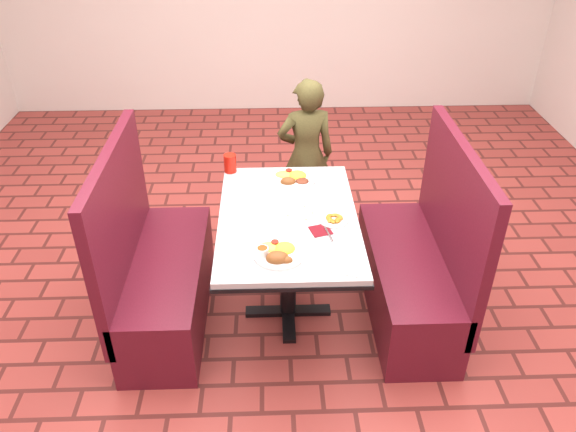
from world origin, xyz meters
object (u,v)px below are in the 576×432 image
object	(u,v)px
dining_table	(288,230)
far_dinner_plate	(293,177)
diner_person	(306,155)
red_tumbler	(230,163)
booth_bench_left	(158,276)
booth_bench_right	(416,270)
near_dinner_plate	(278,251)
plantain_plate	(334,219)

from	to	relation	value
dining_table	far_dinner_plate	bearing A→B (deg)	83.92
diner_person	red_tumbler	distance (m)	0.77
booth_bench_left	booth_bench_right	xyz separation A→B (m)	(1.60, 0.00, 0.00)
booth_bench_right	near_dinner_plate	world-z (taller)	booth_bench_right
booth_bench_right	plantain_plate	bearing A→B (deg)	-173.49
plantain_plate	diner_person	bearing A→B (deg)	94.27
booth_bench_left	booth_bench_right	world-z (taller)	same
booth_bench_right	dining_table	bearing A→B (deg)	180.00
booth_bench_left	far_dinner_plate	world-z (taller)	booth_bench_left
booth_bench_left	plantain_plate	bearing A→B (deg)	-3.34
booth_bench_left	near_dinner_plate	size ratio (longest dim) A/B	4.39
dining_table	near_dinner_plate	bearing A→B (deg)	-99.76
booth_bench_left	diner_person	xyz separation A→B (m)	(0.97, 1.07, 0.27)
plantain_plate	near_dinner_plate	bearing A→B (deg)	-135.47
booth_bench_left	diner_person	bearing A→B (deg)	47.82
booth_bench_right	plantain_plate	world-z (taller)	booth_bench_right
booth_bench_left	red_tumbler	distance (m)	0.86
plantain_plate	dining_table	bearing A→B (deg)	166.53
booth_bench_left	red_tumbler	size ratio (longest dim) A/B	9.90
diner_person	far_dinner_plate	size ratio (longest dim) A/B	4.17
red_tumbler	plantain_plate	bearing A→B (deg)	-44.98
far_dinner_plate	booth_bench_left	bearing A→B (deg)	-153.48
far_dinner_plate	dining_table	bearing A→B (deg)	-96.08
booth_bench_left	red_tumbler	world-z (taller)	booth_bench_left
booth_bench_right	near_dinner_plate	distance (m)	1.05
far_dinner_plate	red_tumbler	distance (m)	0.43
near_dinner_plate	booth_bench_right	bearing A→B (deg)	23.71
booth_bench_left	far_dinner_plate	xyz separation A→B (m)	(0.84, 0.42, 0.45)
diner_person	red_tumbler	world-z (taller)	diner_person
booth_bench_right	red_tumbler	xyz separation A→B (m)	(-1.16, 0.56, 0.48)
plantain_plate	red_tumbler	xyz separation A→B (m)	(-0.62, 0.62, 0.05)
diner_person	far_dinner_plate	xyz separation A→B (m)	(-0.13, -0.65, 0.18)
near_dinner_plate	far_dinner_plate	distance (m)	0.81
diner_person	red_tumbler	size ratio (longest dim) A/B	9.86
dining_table	far_dinner_plate	size ratio (longest dim) A/B	4.23
booth_bench_left	plantain_plate	xyz separation A→B (m)	(1.06, -0.06, 0.43)
dining_table	near_dinner_plate	xyz separation A→B (m)	(-0.07, -0.38, 0.13)
plantain_plate	red_tumbler	bearing A→B (deg)	135.02
dining_table	diner_person	size ratio (longest dim) A/B	1.01
dining_table	near_dinner_plate	size ratio (longest dim) A/B	4.44
diner_person	near_dinner_plate	world-z (taller)	diner_person
dining_table	far_dinner_plate	distance (m)	0.44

